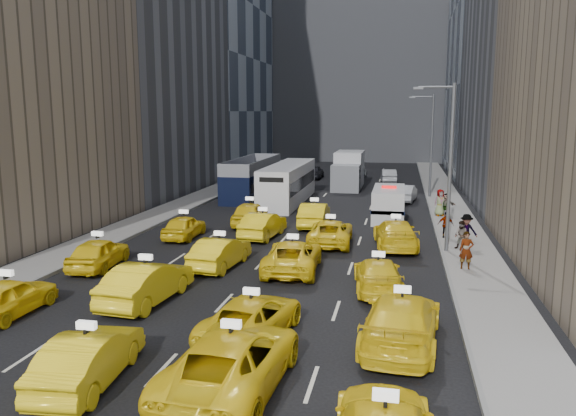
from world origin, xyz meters
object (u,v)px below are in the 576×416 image
at_px(box_truck, 348,170).
at_px(taxi_1, 89,358).
at_px(taxi_2, 232,360).
at_px(city_bus, 288,184).
at_px(nypd_van, 389,204).
at_px(double_decker, 252,178).
at_px(pedestrian_0, 466,250).

bearing_deg(box_truck, taxi_1, -101.50).
bearing_deg(taxi_2, box_truck, -86.06).
relative_size(city_bus, box_truck, 1.57).
relative_size(taxi_1, nypd_van, 0.78).
bearing_deg(taxi_2, double_decker, -72.98).
height_order(double_decker, box_truck, box_truck).
relative_size(taxi_2, box_truck, 0.74).
height_order(taxi_1, pedestrian_0, pedestrian_0).
bearing_deg(taxi_1, city_bus, -93.60).
relative_size(double_decker, pedestrian_0, 6.48).
bearing_deg(city_bus, double_decker, 137.23).
relative_size(nypd_van, box_truck, 0.73).
bearing_deg(taxi_2, taxi_1, 9.91).
xyz_separation_m(city_bus, pedestrian_0, (12.40, -18.63, -0.54)).
bearing_deg(nypd_van, city_bus, 136.57).
xyz_separation_m(taxi_1, nypd_van, (7.62, 26.23, 0.34)).
xyz_separation_m(taxi_1, box_truck, (3.27, 42.41, 1.01)).
bearing_deg(taxi_2, pedestrian_0, -116.84).
bearing_deg(box_truck, nypd_van, -82.03).
height_order(city_bus, box_truck, box_truck).
distance_m(double_decker, box_truck, 10.85).
distance_m(taxi_2, pedestrian_0, 15.21).
bearing_deg(double_decker, taxi_2, -73.91).
xyz_separation_m(taxi_1, city_bus, (-0.82, 32.33, 0.84)).
relative_size(nypd_van, city_bus, 0.46).
height_order(nypd_van, double_decker, double_decker).
relative_size(double_decker, city_bus, 0.93).
height_order(taxi_2, nypd_van, nypd_van).
bearing_deg(pedestrian_0, city_bus, 126.87).
relative_size(nypd_van, double_decker, 0.50).
xyz_separation_m(city_bus, box_truck, (4.09, 10.08, 0.16)).
bearing_deg(box_truck, pedestrian_0, -80.96).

